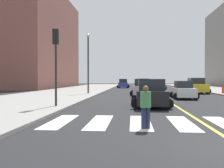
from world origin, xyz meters
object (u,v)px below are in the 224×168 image
(car_black_seventh, at_px, (151,94))
(pedestrian_crossing, at_px, (146,105))
(car_silver_fourth, at_px, (142,88))
(car_gray_fifth, at_px, (160,85))
(car_yellow_second, at_px, (196,86))
(car_red_nearest, at_px, (143,86))
(fire_hydrant, at_px, (223,90))
(street_lamp, at_px, (88,58))
(car_white_sixth, at_px, (183,90))
(traffic_light_far_corner, at_px, (56,52))
(car_blue_third, at_px, (123,84))

(car_black_seventh, xyz_separation_m, pedestrian_crossing, (-0.72, -7.73, 0.02))
(pedestrian_crossing, bearing_deg, car_black_seventh, 59.11)
(car_silver_fourth, distance_m, car_gray_fifth, 19.32)
(car_yellow_second, bearing_deg, car_black_seventh, 67.02)
(car_red_nearest, xyz_separation_m, car_black_seventh, (-0.18, -19.42, -0.03))
(fire_hydrant, bearing_deg, street_lamp, -175.42)
(car_yellow_second, distance_m, fire_hydrant, 3.44)
(car_yellow_second, distance_m, car_white_sixth, 10.20)
(car_red_nearest, height_order, car_gray_fifth, car_red_nearest)
(car_yellow_second, bearing_deg, car_white_sixth, 69.25)
(car_silver_fourth, bearing_deg, fire_hydrant, 24.72)
(pedestrian_crossing, bearing_deg, car_silver_fourth, 62.77)
(car_yellow_second, height_order, street_lamp, street_lamp)
(car_silver_fourth, distance_m, traffic_light_far_corner, 14.05)
(car_blue_third, distance_m, fire_hydrant, 26.38)
(car_black_seventh, distance_m, fire_hydrant, 18.37)
(car_red_nearest, bearing_deg, car_silver_fourth, -93.14)
(car_silver_fourth, xyz_separation_m, pedestrian_crossing, (-0.56, -19.03, 0.02))
(car_yellow_second, xyz_separation_m, street_lamp, (-14.00, -3.38, 3.55))
(street_lamp, bearing_deg, car_black_seventh, -64.34)
(car_blue_third, bearing_deg, car_white_sixth, -76.36)
(car_blue_third, height_order, street_lamp, street_lamp)
(car_yellow_second, bearing_deg, pedestrian_crossing, 71.98)
(car_yellow_second, relative_size, pedestrian_crossing, 2.80)
(car_black_seventh, xyz_separation_m, traffic_light_far_corner, (-6.28, -1.04, 2.79))
(car_silver_fourth, distance_m, pedestrian_crossing, 19.04)
(fire_hydrant, distance_m, street_lamp, 17.24)
(car_blue_third, relative_size, car_silver_fourth, 0.99)
(car_blue_third, xyz_separation_m, traffic_light_far_corner, (-2.99, -39.28, 2.78))
(car_gray_fifth, height_order, pedestrian_crossing, same)
(car_red_nearest, distance_m, traffic_light_far_corner, 21.63)
(car_red_nearest, distance_m, car_white_sixth, 12.05)
(car_white_sixth, height_order, fire_hydrant, car_white_sixth)
(car_yellow_second, height_order, traffic_light_far_corner, traffic_light_far_corner)
(pedestrian_crossing, xyz_separation_m, fire_hydrant, (10.69, 23.15, -0.34))
(car_black_seventh, bearing_deg, car_gray_fifth, 82.95)
(fire_hydrant, bearing_deg, car_red_nearest, 157.82)
(car_yellow_second, xyz_separation_m, traffic_light_far_corner, (-13.51, -18.51, 2.72))
(car_blue_third, xyz_separation_m, car_black_seventh, (3.29, -38.24, -0.01))
(car_blue_third, bearing_deg, car_yellow_second, -62.47)
(pedestrian_crossing, bearing_deg, street_lamp, 79.95)
(car_silver_fourth, height_order, car_black_seventh, car_silver_fourth)
(pedestrian_crossing, distance_m, street_lamp, 22.92)
(car_yellow_second, bearing_deg, fire_hydrant, 142.72)
(car_silver_fourth, bearing_deg, car_red_nearest, 90.18)
(car_gray_fifth, relative_size, car_white_sixth, 0.96)
(street_lamp, bearing_deg, fire_hydrant, 4.58)
(pedestrian_crossing, bearing_deg, car_white_sixth, 48.66)
(car_black_seventh, relative_size, pedestrian_crossing, 2.58)
(car_gray_fifth, distance_m, pedestrian_crossing, 38.22)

